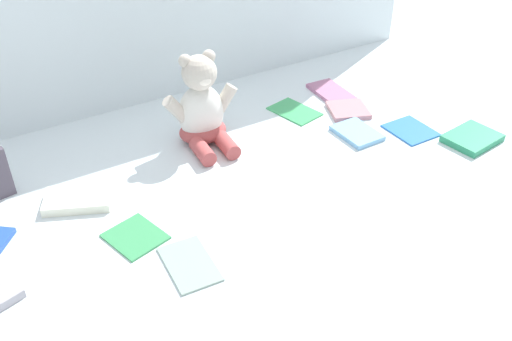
{
  "coord_description": "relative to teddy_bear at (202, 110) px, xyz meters",
  "views": [
    {
      "loc": [
        -0.47,
        -0.9,
        0.75
      ],
      "look_at": [
        0.01,
        -0.1,
        0.1
      ],
      "focal_mm": 40.23,
      "sensor_mm": 36.0,
      "label": 1
    }
  ],
  "objects": [
    {
      "name": "book_case_1",
      "position": [
        0.47,
        -0.23,
        -0.08
      ],
      "size": [
        0.1,
        0.11,
        0.01
      ],
      "primitive_type": "cube",
      "rotation": [
        0.0,
        0.0,
        0.0
      ],
      "color": "blue",
      "rests_on": "ground_plane"
    },
    {
      "name": "book_case_0",
      "position": [
        -0.28,
        -0.25,
        -0.08
      ],
      "size": [
        0.12,
        0.13,
        0.01
      ],
      "primitive_type": "cube",
      "rotation": [
        0.0,
        0.0,
        3.41
      ],
      "color": "#3A9557",
      "rests_on": "ground_plane"
    },
    {
      "name": "book_case_11",
      "position": [
        0.56,
        -0.34,
        -0.08
      ],
      "size": [
        0.14,
        0.12,
        0.02
      ],
      "primitive_type": "cube",
      "rotation": [
        0.0,
        0.0,
        1.7
      ],
      "color": "#299162",
      "rests_on": "ground_plane"
    },
    {
      "name": "book_case_4",
      "position": [
        0.27,
        0.0,
        -0.08
      ],
      "size": [
        0.11,
        0.15,
        0.01
      ],
      "primitive_type": "cube",
      "rotation": [
        0.0,
        0.0,
        3.37
      ],
      "color": "#3CA65E",
      "rests_on": "ground_plane"
    },
    {
      "name": "ground_plane",
      "position": [
        -0.04,
        -0.2,
        -0.08
      ],
      "size": [
        3.2,
        3.2,
        0.0
      ],
      "primitive_type": "plane",
      "color": "silver"
    },
    {
      "name": "book_case_3",
      "position": [
        0.4,
        -0.07,
        -0.08
      ],
      "size": [
        0.13,
        0.13,
        0.01
      ],
      "primitive_type": "cube",
      "rotation": [
        0.0,
        0.0,
        1.2
      ],
      "color": "#BD7B83",
      "rests_on": "ground_plane"
    },
    {
      "name": "book_case_9",
      "position": [
        0.34,
        -0.17,
        -0.08
      ],
      "size": [
        0.09,
        0.12,
        0.01
      ],
      "primitive_type": "cube",
      "rotation": [
        0.0,
        0.0,
        0.01
      ],
      "color": "#78B7E4",
      "rests_on": "ground_plane"
    },
    {
      "name": "teddy_bear",
      "position": [
        0.0,
        0.0,
        0.0
      ],
      "size": [
        0.19,
        0.17,
        0.23
      ],
      "rotation": [
        0.0,
        0.0,
        -0.08
      ],
      "color": "white",
      "rests_on": "ground_plane"
    },
    {
      "name": "book_case_8",
      "position": [
        -0.34,
        -0.09,
        -0.07
      ],
      "size": [
        0.16,
        0.13,
        0.02
      ],
      "primitive_type": "cube",
      "rotation": [
        0.0,
        0.0,
        1.15
      ],
      "color": "white",
      "rests_on": "ground_plane"
    },
    {
      "name": "book_case_7",
      "position": [
        0.42,
        0.04,
        -0.08
      ],
      "size": [
        0.09,
        0.14,
        0.01
      ],
      "primitive_type": "cube",
      "rotation": [
        0.0,
        0.0,
        3.09
      ],
      "color": "#A66689",
      "rests_on": "ground_plane"
    },
    {
      "name": "book_case_6",
      "position": [
        -0.22,
        -0.37,
        -0.08
      ],
      "size": [
        0.09,
        0.14,
        0.01
      ],
      "primitive_type": "cube",
      "rotation": [
        0.0,
        0.0,
        3.07
      ],
      "color": "#8AA599",
      "rests_on": "ground_plane"
    }
  ]
}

